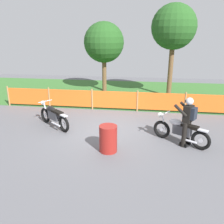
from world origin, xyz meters
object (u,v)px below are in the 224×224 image
at_px(motorcycle_trailing, 180,130).
at_px(oil_drum, 108,139).
at_px(motorcycle_lead, 54,116).
at_px(rider_trailing, 188,119).

xyz_separation_m(motorcycle_trailing, oil_drum, (-2.37, -0.92, -0.04)).
height_order(motorcycle_lead, oil_drum, motorcycle_lead).
bearing_deg(oil_drum, rider_trailing, 17.43).
relative_size(motorcycle_lead, motorcycle_trailing, 0.94).
xyz_separation_m(motorcycle_trailing, rider_trailing, (0.19, -0.12, 0.47)).
distance_m(motorcycle_lead, rider_trailing, 5.19).
height_order(motorcycle_lead, motorcycle_trailing, motorcycle_trailing).
relative_size(rider_trailing, oil_drum, 1.92).
bearing_deg(rider_trailing, oil_drum, 49.70).
bearing_deg(motorcycle_lead, oil_drum, -176.78).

